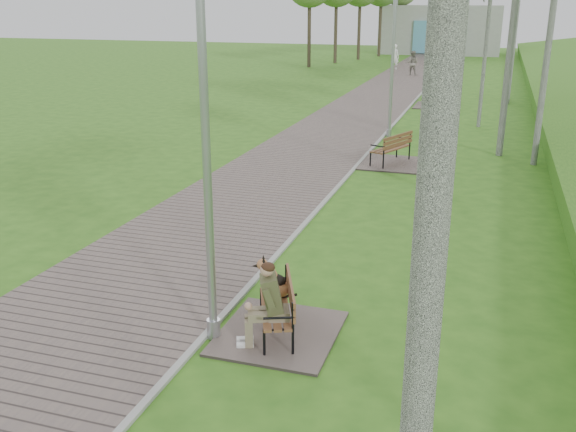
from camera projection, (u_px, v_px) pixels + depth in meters
name	position (u px, v px, depth m)	size (l,w,h in m)	color
ground	(221.00, 319.00, 9.29)	(120.00, 120.00, 0.00)	#32681B
walkway	(374.00, 101.00, 29.19)	(3.50, 67.00, 0.04)	#685954
kerb	(413.00, 103.00, 28.68)	(0.10, 67.00, 0.05)	#999993
building_north	(441.00, 30.00, 55.09)	(10.00, 5.20, 4.00)	#9E9E99
bench_main	(272.00, 310.00, 8.73)	(1.58, 1.75, 1.38)	#685954
bench_second	(390.00, 157.00, 18.02)	(1.78, 1.98, 1.09)	#685954
bench_third	(436.00, 101.00, 27.86)	(1.89, 2.10, 1.16)	#685954
lamp_post_near	(208.00, 181.00, 8.06)	(0.18, 0.18, 4.75)	#9EA1A6
lamp_post_second	(392.00, 75.00, 21.04)	(0.17, 0.17, 4.41)	#9EA1A6
lamp_post_third	(446.00, 32.00, 40.31)	(0.20, 0.20, 5.30)	#9EA1A6
lamp_post_far	(460.00, 22.00, 51.14)	(0.23, 0.23, 5.93)	#9EA1A6
pedestrian_near	(395.00, 57.00, 42.43)	(0.61, 0.40, 1.66)	white
pedestrian_far	(412.00, 63.00, 39.17)	(0.72, 0.56, 1.48)	gray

